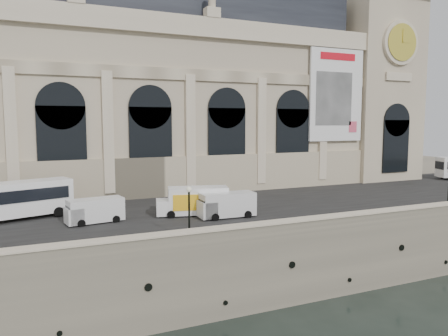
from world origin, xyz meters
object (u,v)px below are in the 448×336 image
at_px(van_c, 92,211).
at_px(bus_left, 3,201).
at_px(lamp_left, 189,214).
at_px(box_truck, 194,201).
at_px(van_b, 224,205).

bearing_deg(van_c, bus_left, 153.24).
relative_size(van_c, lamp_left, 1.25).
bearing_deg(bus_left, lamp_left, -42.83).
xyz_separation_m(box_truck, lamp_left, (-3.46, -8.39, 0.70)).
distance_m(van_b, lamp_left, 8.44).
height_order(box_truck, lamp_left, lamp_left).
distance_m(van_c, box_truck, 9.70).
height_order(van_c, lamp_left, lamp_left).
relative_size(bus_left, box_truck, 1.71).
bearing_deg(bus_left, van_b, -18.68).
relative_size(van_c, box_truck, 0.73).
height_order(bus_left, van_b, bus_left).
xyz_separation_m(bus_left, van_c, (7.47, -3.77, -0.89)).
bearing_deg(van_b, lamp_left, -133.19).
height_order(bus_left, van_c, bus_left).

